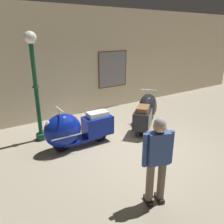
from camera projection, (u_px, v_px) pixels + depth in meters
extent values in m
plane|color=gray|center=(140.00, 148.00, 5.85)|extent=(60.00, 60.00, 0.00)
cube|color=beige|center=(79.00, 62.00, 7.89)|extent=(18.00, 0.20, 3.68)
cube|color=brown|center=(113.00, 69.00, 8.60)|extent=(1.27, 0.03, 1.37)
cube|color=gray|center=(113.00, 69.00, 8.59)|extent=(1.19, 0.01, 1.29)
cylinder|color=black|center=(62.00, 143.00, 5.62)|extent=(0.45, 0.11, 0.45)
cylinder|color=silver|center=(62.00, 143.00, 5.62)|extent=(0.21, 0.12, 0.20)
cylinder|color=black|center=(99.00, 133.00, 6.15)|extent=(0.45, 0.11, 0.45)
cylinder|color=silver|center=(99.00, 133.00, 6.15)|extent=(0.21, 0.12, 0.20)
cube|color=navy|center=(81.00, 139.00, 5.89)|extent=(1.09, 0.44, 0.06)
ellipsoid|color=navy|center=(63.00, 131.00, 5.54)|extent=(0.97, 0.62, 0.86)
cube|color=navy|center=(98.00, 125.00, 6.05)|extent=(0.78, 0.48, 0.50)
cube|color=silver|center=(97.00, 114.00, 5.94)|extent=(0.55, 0.34, 0.14)
sphere|color=silver|center=(49.00, 124.00, 5.31)|extent=(0.17, 0.17, 0.17)
cylinder|color=silver|center=(60.00, 116.00, 5.39)|extent=(0.05, 0.05, 0.32)
cylinder|color=silver|center=(60.00, 110.00, 5.34)|extent=(0.05, 0.50, 0.04)
cube|color=silver|center=(67.00, 137.00, 5.33)|extent=(0.76, 0.04, 0.03)
cylinder|color=black|center=(148.00, 115.00, 7.50)|extent=(0.40, 0.35, 0.45)
cylinder|color=silver|center=(148.00, 115.00, 7.50)|extent=(0.22, 0.21, 0.20)
cylinder|color=black|center=(142.00, 127.00, 6.54)|extent=(0.40, 0.35, 0.45)
cylinder|color=silver|center=(142.00, 127.00, 6.54)|extent=(0.22, 0.21, 0.20)
cube|color=black|center=(145.00, 122.00, 7.02)|extent=(1.08, 0.99, 0.06)
ellipsoid|color=black|center=(148.00, 107.00, 7.34)|extent=(1.10, 1.05, 0.85)
cube|color=black|center=(143.00, 119.00, 6.49)|extent=(0.87, 0.83, 0.49)
cube|color=brown|center=(143.00, 109.00, 6.39)|extent=(0.62, 0.58, 0.13)
sphere|color=silver|center=(150.00, 97.00, 7.55)|extent=(0.17, 0.17, 0.17)
cylinder|color=silver|center=(149.00, 95.00, 7.24)|extent=(0.05, 0.05, 0.31)
cylinder|color=silver|center=(149.00, 90.00, 7.19)|extent=(0.34, 0.40, 0.04)
cylinder|color=#144728|center=(41.00, 136.00, 6.29)|extent=(0.28, 0.28, 0.18)
cylinder|color=#144728|center=(36.00, 91.00, 5.86)|extent=(0.11, 0.11, 2.40)
torus|color=#144728|center=(36.00, 87.00, 5.82)|extent=(0.19, 0.19, 0.04)
sphere|color=white|center=(30.00, 37.00, 5.42)|extent=(0.30, 0.30, 0.30)
cube|color=black|center=(159.00, 198.00, 4.01)|extent=(0.17, 0.27, 0.08)
cylinder|color=#72604C|center=(161.00, 178.00, 3.85)|extent=(0.13, 0.13, 0.78)
cube|color=black|center=(148.00, 200.00, 3.96)|extent=(0.17, 0.27, 0.08)
cylinder|color=#72604C|center=(150.00, 180.00, 3.80)|extent=(0.13, 0.13, 0.78)
cube|color=#334C8C|center=(158.00, 148.00, 3.63)|extent=(0.41, 0.30, 0.56)
cylinder|color=#334C8C|center=(171.00, 147.00, 3.68)|extent=(0.09, 0.09, 0.57)
cylinder|color=#334C8C|center=(145.00, 150.00, 3.58)|extent=(0.09, 0.09, 0.57)
sphere|color=tan|center=(160.00, 127.00, 3.50)|extent=(0.21, 0.21, 0.21)
sphere|color=gray|center=(160.00, 124.00, 3.49)|extent=(0.19, 0.19, 0.19)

